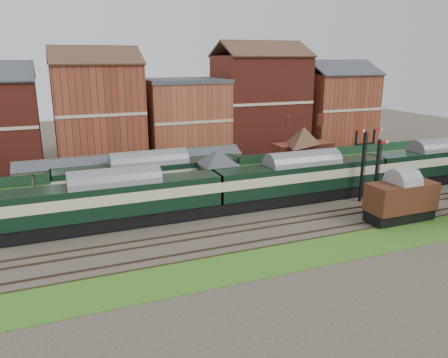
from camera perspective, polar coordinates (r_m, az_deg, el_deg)
name	(u,v)px	position (r m, az deg, el deg)	size (l,w,h in m)	color
ground	(255,208)	(47.58, 4.03, -3.74)	(160.00, 160.00, 0.00)	#473D33
grass_back	(205,173)	(61.70, -2.50, 0.85)	(90.00, 4.50, 0.06)	#2D6619
grass_front	(317,251)	(37.97, 12.09, -9.20)	(90.00, 5.00, 0.06)	#2D6619
fence	(200,164)	(63.35, -3.12, 1.91)	(90.00, 0.12, 1.50)	#193823
platform	(184,185)	(54.35, -5.24, -0.74)	(55.00, 3.40, 1.00)	#2D2D2D
signal_box	(218,175)	(48.32, -0.79, 0.56)	(5.40, 5.40, 6.00)	#657150
brick_hut	(281,184)	(52.20, 7.42, -0.70)	(3.20, 2.64, 2.94)	maroon
station_building	(303,147)	(60.48, 10.30, 4.13)	(8.10, 8.10, 5.90)	maroon
canopy	(134,156)	(51.99, -11.70, 2.90)	(26.00, 3.89, 4.08)	#414A2E
semaphore_bracket	(363,161)	(50.70, 17.73, 2.21)	(3.60, 0.25, 8.18)	black
semaphore_siding	(376,177)	(46.22, 19.27, 0.21)	(1.23, 0.25, 8.00)	black
town_backdrop	(184,116)	(68.72, -5.26, 8.25)	(69.00, 10.00, 16.00)	maroon
dmu_train	(302,178)	(49.51, 10.15, 0.14)	(61.46, 3.23, 4.72)	black
platform_railcar	(149,178)	(49.52, -9.71, 0.18)	(20.58, 3.24, 4.74)	black
goods_van_a	(401,198)	(46.33, 22.11, -2.37)	(6.88, 2.98, 4.17)	black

